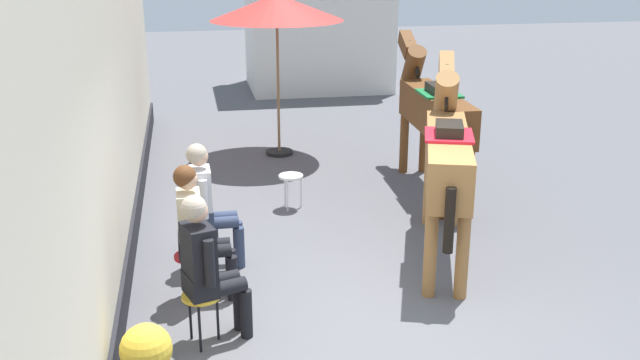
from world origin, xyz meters
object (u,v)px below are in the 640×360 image
seated_visitor_near (206,262)px  seated_visitor_far (207,199)px  satchel_bag (208,235)px  seated_visitor_middle (197,226)px  saddled_horse_far (433,110)px  cafe_parasol (277,8)px  saddled_horse_near (447,154)px  spare_stool_white (291,179)px

seated_visitor_near → seated_visitor_far: size_ratio=1.00×
seated_visitor_near → seated_visitor_far: same height
seated_visitor_far → satchel_bag: size_ratio=4.96×
seated_visitor_middle → satchel_bag: 1.53m
seated_visitor_middle → seated_visitor_near: bearing=-85.7°
saddled_horse_far → cafe_parasol: bearing=130.7°
seated_visitor_near → seated_visitor_middle: same height
seated_visitor_near → saddled_horse_near: bearing=28.9°
seated_visitor_far → saddled_horse_far: 3.76m
seated_visitor_far → satchel_bag: bearing=90.5°
spare_stool_white → seated_visitor_middle: bearing=-118.1°
seated_visitor_far → satchel_bag: 0.93m
saddled_horse_far → seated_visitor_middle: bearing=-140.3°
saddled_horse_far → spare_stool_white: 2.21m
seated_visitor_near → seated_visitor_middle: bearing=94.3°
saddled_horse_near → cafe_parasol: (-1.30, 4.26, 1.20)m
seated_visitor_middle → cafe_parasol: 5.34m
saddled_horse_near → saddled_horse_far: 2.16m
seated_visitor_near → satchel_bag: seated_visitor_near is taller
cafe_parasol → spare_stool_white: (-0.17, -2.55, -1.96)m
saddled_horse_near → cafe_parasol: bearing=107.0°
seated_visitor_far → saddled_horse_near: saddled_horse_near is taller
saddled_horse_near → satchel_bag: saddled_horse_near is taller
satchel_bag → seated_visitor_near: bearing=-147.8°
seated_visitor_middle → saddled_horse_far: bearing=39.7°
cafe_parasol → seated_visitor_far: bearing=-107.4°
seated_visitor_middle → cafe_parasol: size_ratio=0.54×
seated_visitor_near → saddled_horse_far: saddled_horse_far is taller
seated_visitor_far → saddled_horse_far: size_ratio=0.46×
seated_visitor_near → saddled_horse_near: 3.07m
seated_visitor_middle → satchel_bag: size_ratio=4.96×
seated_visitor_far → spare_stool_white: size_ratio=3.02×
seated_visitor_middle → satchel_bag: seated_visitor_middle is taller
seated_visitor_far → seated_visitor_middle: bearing=-99.8°
seated_visitor_far → seated_visitor_near: bearing=-92.3°
seated_visitor_far → cafe_parasol: size_ratio=0.54×
seated_visitor_near → satchel_bag: (0.06, 2.21, -0.68)m
seated_visitor_middle → cafe_parasol: bearing=73.7°
seated_visitor_far → spare_stool_white: 2.01m
seated_visitor_near → spare_stool_white: bearing=69.5°
seated_visitor_middle → seated_visitor_far: same height
seated_visitor_near → saddled_horse_near: saddled_horse_near is taller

